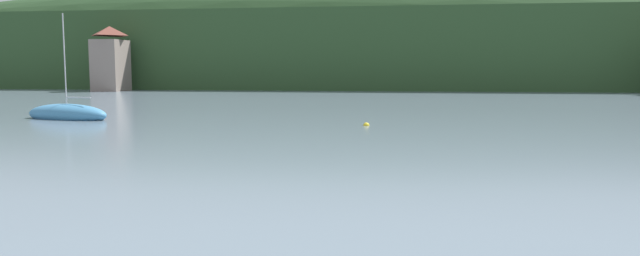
% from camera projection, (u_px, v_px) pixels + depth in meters
% --- Properties ---
extents(wooded_hillside, '(352.00, 50.38, 35.43)m').
position_uv_depth(wooded_hillside, '(324.00, 59.00, 124.34)').
color(wooded_hillside, '#2D4C28').
rests_on(wooded_hillside, ground_plane).
extents(shore_building_west, '(4.65, 5.77, 10.55)m').
position_uv_depth(shore_building_west, '(110.00, 60.00, 94.78)').
color(shore_building_west, gray).
rests_on(shore_building_west, ground_plane).
extents(sailboat_far_0, '(7.37, 3.69, 8.16)m').
position_uv_depth(sailboat_far_0, '(67.00, 114.00, 42.73)').
color(sailboat_far_0, teal).
rests_on(sailboat_far_0, ground_plane).
extents(mooring_buoy_mid, '(0.41, 0.41, 0.41)m').
position_uv_depth(mooring_buoy_mid, '(366.00, 126.00, 37.91)').
color(mooring_buoy_mid, yellow).
rests_on(mooring_buoy_mid, ground_plane).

